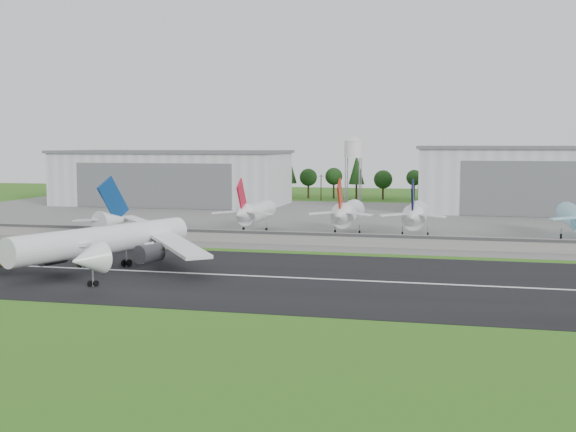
% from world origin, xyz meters
% --- Properties ---
extents(ground, '(600.00, 600.00, 0.00)m').
position_xyz_m(ground, '(0.00, 0.00, 0.00)').
color(ground, '#376317').
rests_on(ground, ground).
extents(runway, '(320.00, 60.00, 0.10)m').
position_xyz_m(runway, '(0.00, 10.00, 0.05)').
color(runway, black).
rests_on(runway, ground).
extents(runway_centerline, '(220.00, 1.00, 0.02)m').
position_xyz_m(runway_centerline, '(0.00, 10.00, 0.11)').
color(runway_centerline, white).
rests_on(runway_centerline, runway).
extents(apron, '(320.00, 150.00, 0.10)m').
position_xyz_m(apron, '(0.00, 120.00, 0.05)').
color(apron, slate).
rests_on(apron, ground).
extents(blast_fence, '(240.00, 0.61, 3.50)m').
position_xyz_m(blast_fence, '(0.00, 54.99, 1.81)').
color(blast_fence, gray).
rests_on(blast_fence, ground).
extents(hangar_west, '(97.00, 44.00, 23.20)m').
position_xyz_m(hangar_west, '(-80.00, 164.92, 11.63)').
color(hangar_west, silver).
rests_on(hangar_west, ground).
extents(hangar_east, '(102.00, 47.00, 25.20)m').
position_xyz_m(hangar_east, '(75.00, 164.92, 12.63)').
color(hangar_east, silver).
rests_on(hangar_east, ground).
extents(water_tower, '(8.40, 8.40, 29.40)m').
position_xyz_m(water_tower, '(-5.00, 185.00, 24.55)').
color(water_tower, '#99999E').
rests_on(water_tower, ground).
extents(utility_poles, '(230.00, 3.00, 12.00)m').
position_xyz_m(utility_poles, '(0.00, 200.00, 0.00)').
color(utility_poles, black).
rests_on(utility_poles, ground).
extents(treeline, '(320.00, 16.00, 22.00)m').
position_xyz_m(treeline, '(0.00, 215.00, 0.00)').
color(treeline, black).
rests_on(treeline, ground).
extents(main_airliner, '(53.14, 57.16, 18.17)m').
position_xyz_m(main_airliner, '(-31.47, 9.59, 4.89)').
color(main_airliner, white).
rests_on(main_airliner, runway).
extents(parked_jet_red_a, '(7.36, 31.29, 16.57)m').
position_xyz_m(parked_jet_red_a, '(-18.58, 76.55, 6.08)').
color(parked_jet_red_a, white).
rests_on(parked_jet_red_a, ground).
extents(parked_jet_red_b, '(7.36, 31.29, 16.92)m').
position_xyz_m(parked_jet_red_b, '(8.73, 76.59, 6.40)').
color(parked_jet_red_b, silver).
rests_on(parked_jet_red_b, ground).
extents(parked_jet_navy, '(7.36, 31.29, 16.91)m').
position_xyz_m(parked_jet_navy, '(27.78, 76.59, 6.39)').
color(parked_jet_navy, white).
rests_on(parked_jet_navy, ground).
extents(parked_jet_skyblue, '(7.36, 37.29, 16.82)m').
position_xyz_m(parked_jet_skyblue, '(70.29, 81.58, 6.25)').
color(parked_jet_skyblue, '#91DDFB').
rests_on(parked_jet_skyblue, ground).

